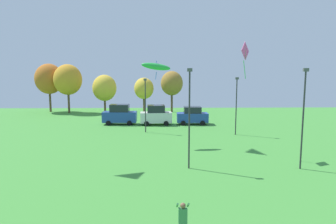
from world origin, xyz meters
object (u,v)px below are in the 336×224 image
Objects in this scene: treeline_tree_4 at (172,83)px; light_post_0 at (145,102)px; light_post_3 at (236,103)px; treeline_tree_3 at (144,89)px; light_post_1 at (303,114)px; parked_car_third_from_left at (192,116)px; treeline_tree_0 at (49,79)px; parked_car_leftmost at (120,115)px; treeline_tree_2 at (104,88)px; light_post_2 at (189,114)px; parked_car_second_from_left at (156,115)px; treeline_tree_1 at (68,80)px; kite_flying_0 at (245,53)px; person_standing_near_foreground at (183,219)px; kite_flying_8 at (156,67)px.

light_post_0 is at bearing -101.73° from treeline_tree_4.
light_post_3 is 22.16m from treeline_tree_3.
parked_car_third_from_left is at bearing 107.39° from light_post_1.
parked_car_leftmost is at bearing -43.04° from treeline_tree_0.
light_post_1 reaches higher than treeline_tree_2.
light_post_2 is 0.86× the size of treeline_tree_0.
light_post_0 is (-1.13, -4.98, 2.25)m from parked_car_second_from_left.
treeline_tree_4 is at bearing -1.76° from treeline_tree_2.
light_post_3 reaches higher than light_post_0.
treeline_tree_1 reaches higher than light_post_1.
treeline_tree_3 is (16.53, -1.00, -1.63)m from treeline_tree_0.
treeline_tree_1 reaches higher than treeline_tree_4.
kite_flying_0 is at bearing -49.65° from treeline_tree_1.
parked_car_third_from_left is (3.29, 28.09, 0.18)m from person_standing_near_foreground.
light_post_3 is at bearing 55.61° from person_standing_near_foreground.
treeline_tree_1 is at bearing 132.63° from parked_car_leftmost.
treeline_tree_3 is 0.84× the size of treeline_tree_4.
kite_flying_8 reaches higher than parked_car_third_from_left.
parked_car_third_from_left is 0.65× the size of light_post_3.
parked_car_second_from_left is 0.65× the size of treeline_tree_2.
kite_flying_8 is 25.83m from treeline_tree_2.
kite_flying_0 is 1.06× the size of kite_flying_8.
light_post_2 is (3.83, -13.32, 0.51)m from light_post_0.
light_post_1 is 0.86× the size of treeline_tree_0.
light_post_3 is (9.00, -6.64, 2.33)m from parked_car_second_from_left.
treeline_tree_4 is at bearing 108.48° from light_post_3.
kite_flying_0 is at bearing -79.65° from treeline_tree_4.
treeline_tree_1 is (-25.91, 30.58, 1.65)m from light_post_1.
light_post_1 reaches higher than person_standing_near_foreground.
treeline_tree_1 is (-14.01, 16.97, 2.16)m from light_post_0.
treeline_tree_0 reaches higher than treeline_tree_3.
kite_flying_8 is at bearing -76.94° from light_post_0.
person_standing_near_foreground is 0.21× the size of treeline_tree_1.
parked_car_leftmost is at bearing 114.48° from kite_flying_8.
treeline_tree_1 is at bearing -177.71° from treeline_tree_4.
light_post_1 is 1.20× the size of treeline_tree_3.
treeline_tree_1 reaches higher than treeline_tree_3.
person_standing_near_foreground is 0.24× the size of light_post_1.
kite_flying_0 is 0.67× the size of parked_car_leftmost.
person_standing_near_foreground is at bearing -114.46° from kite_flying_0.
light_post_3 is 0.98× the size of treeline_tree_2.
person_standing_near_foreground is at bearing -75.26° from treeline_tree_2.
treeline_tree_0 is at bearing 177.89° from treeline_tree_2.
parked_car_leftmost is (-5.08, 11.16, -6.17)m from kite_flying_8.
light_post_0 is at bearing -50.44° from treeline_tree_1.
kite_flying_0 is at bearing 129.73° from light_post_1.
treeline_tree_1 is at bearing 129.56° from light_post_0.
treeline_tree_4 is (0.96, 40.55, 4.02)m from person_standing_near_foreground.
light_post_3 is (6.30, 11.66, -0.42)m from light_post_2.
treeline_tree_0 is at bearing 133.14° from kite_flying_0.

